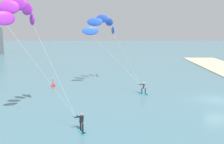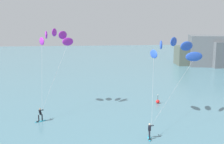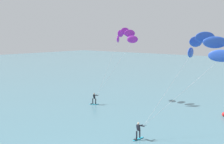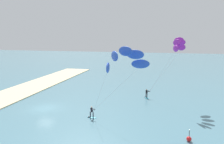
{
  "view_description": "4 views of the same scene",
  "coord_description": "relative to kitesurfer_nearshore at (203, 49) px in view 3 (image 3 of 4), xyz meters",
  "views": [
    {
      "loc": [
        -30.78,
        12.64,
        8.96
      ],
      "look_at": [
        -4.38,
        12.71,
        4.2
      ],
      "focal_mm": 42.23,
      "sensor_mm": 36.0,
      "label": 1
    },
    {
      "loc": [
        -4.76,
        -19.77,
        12.4
      ],
      "look_at": [
        -1.54,
        9.77,
        7.02
      ],
      "focal_mm": 46.76,
      "sensor_mm": 36.0,
      "label": 2
    },
    {
      "loc": [
        15.35,
        -11.18,
        9.85
      ],
      "look_at": [
        -1.61,
        9.39,
        6.14
      ],
      "focal_mm": 40.98,
      "sensor_mm": 36.0,
      "label": 3
    },
    {
      "loc": [
        31.28,
        18.59,
        11.57
      ],
      "look_at": [
        -6.37,
        9.48,
        5.22
      ],
      "focal_mm": 36.28,
      "sensor_mm": 36.0,
      "label": 4
    }
  ],
  "objects": [
    {
      "name": "kitesurfer_nearshore",
      "position": [
        0.0,
        0.0,
        0.0
      ],
      "size": [
        7.45,
        8.82,
        10.33
      ],
      "color": "#23ADD1",
      "rests_on": "ground"
    },
    {
      "name": "kitesurfer_mid_water",
      "position": [
        -14.49,
        6.38,
        0.96
      ],
      "size": [
        4.92,
        7.14,
        11.21
      ],
      "color": "#23ADD1",
      "rests_on": "ground"
    },
    {
      "name": "marker_buoy",
      "position": [
        0.4,
        7.42,
        -8.37
      ],
      "size": [
        0.56,
        0.56,
        1.38
      ],
      "color": "red",
      "rests_on": "ground"
    }
  ]
}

